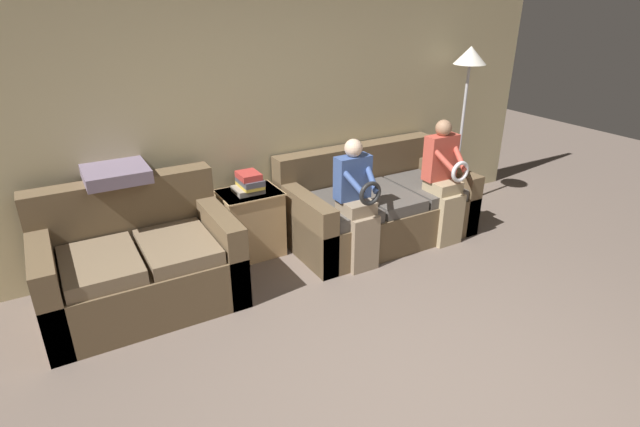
{
  "coord_description": "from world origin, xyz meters",
  "views": [
    {
      "loc": [
        -1.7,
        -1.41,
        2.29
      ],
      "look_at": [
        0.06,
        1.67,
        0.7
      ],
      "focal_mm": 28.0,
      "sensor_mm": 36.0,
      "label": 1
    }
  ],
  "objects_px": {
    "child_left_seated": "(358,201)",
    "child_right_seated": "(445,179)",
    "side_shelf": "(251,222)",
    "book_stack": "(249,183)",
    "couch_side": "(139,265)",
    "throw_pillow": "(116,173)",
    "couch_main": "(375,207)",
    "floor_lamp": "(468,73)"
  },
  "relations": [
    {
      "from": "child_left_seated",
      "to": "book_stack",
      "type": "distance_m",
      "value": 0.99
    },
    {
      "from": "child_left_seated",
      "to": "floor_lamp",
      "type": "distance_m",
      "value": 2.02
    },
    {
      "from": "couch_main",
      "to": "floor_lamp",
      "type": "bearing_deg",
      "value": 6.51
    },
    {
      "from": "couch_main",
      "to": "child_right_seated",
      "type": "height_order",
      "value": "child_right_seated"
    },
    {
      "from": "book_stack",
      "to": "throw_pillow",
      "type": "xyz_separation_m",
      "value": [
        -1.09,
        0.02,
        0.28
      ]
    },
    {
      "from": "child_left_seated",
      "to": "throw_pillow",
      "type": "xyz_separation_m",
      "value": [
        -1.82,
        0.68,
        0.37
      ]
    },
    {
      "from": "child_right_seated",
      "to": "floor_lamp",
      "type": "height_order",
      "value": "floor_lamp"
    },
    {
      "from": "book_stack",
      "to": "child_right_seated",
      "type": "bearing_deg",
      "value": -20.54
    },
    {
      "from": "couch_side",
      "to": "side_shelf",
      "type": "height_order",
      "value": "couch_side"
    },
    {
      "from": "couch_main",
      "to": "child_right_seated",
      "type": "xyz_separation_m",
      "value": [
        0.5,
        -0.42,
        0.34
      ]
    },
    {
      "from": "child_left_seated",
      "to": "throw_pillow",
      "type": "height_order",
      "value": "child_left_seated"
    },
    {
      "from": "book_stack",
      "to": "floor_lamp",
      "type": "bearing_deg",
      "value": -2.21
    },
    {
      "from": "couch_main",
      "to": "child_right_seated",
      "type": "bearing_deg",
      "value": -39.7
    },
    {
      "from": "floor_lamp",
      "to": "throw_pillow",
      "type": "height_order",
      "value": "floor_lamp"
    },
    {
      "from": "book_stack",
      "to": "throw_pillow",
      "type": "distance_m",
      "value": 1.12
    },
    {
      "from": "child_left_seated",
      "to": "throw_pillow",
      "type": "bearing_deg",
      "value": 159.6
    },
    {
      "from": "child_right_seated",
      "to": "book_stack",
      "type": "bearing_deg",
      "value": 159.46
    },
    {
      "from": "couch_main",
      "to": "child_right_seated",
      "type": "distance_m",
      "value": 0.74
    },
    {
      "from": "child_left_seated",
      "to": "couch_side",
      "type": "bearing_deg",
      "value": 169.04
    },
    {
      "from": "side_shelf",
      "to": "throw_pillow",
      "type": "height_order",
      "value": "throw_pillow"
    },
    {
      "from": "floor_lamp",
      "to": "child_right_seated",
      "type": "bearing_deg",
      "value": -142.45
    },
    {
      "from": "side_shelf",
      "to": "throw_pillow",
      "type": "xyz_separation_m",
      "value": [
        -1.09,
        0.02,
        0.67
      ]
    },
    {
      "from": "book_stack",
      "to": "child_left_seated",
      "type": "bearing_deg",
      "value": -41.72
    },
    {
      "from": "couch_side",
      "to": "floor_lamp",
      "type": "relative_size",
      "value": 0.81
    },
    {
      "from": "couch_main",
      "to": "side_shelf",
      "type": "xyz_separation_m",
      "value": [
        -1.24,
        0.24,
        0.02
      ]
    },
    {
      "from": "side_shelf",
      "to": "throw_pillow",
      "type": "relative_size",
      "value": 1.32
    },
    {
      "from": "book_stack",
      "to": "floor_lamp",
      "type": "distance_m",
      "value": 2.59
    },
    {
      "from": "side_shelf",
      "to": "book_stack",
      "type": "height_order",
      "value": "book_stack"
    },
    {
      "from": "couch_side",
      "to": "child_right_seated",
      "type": "relative_size",
      "value": 1.2
    },
    {
      "from": "child_right_seated",
      "to": "child_left_seated",
      "type": "bearing_deg",
      "value": -179.77
    },
    {
      "from": "couch_side",
      "to": "floor_lamp",
      "type": "xyz_separation_m",
      "value": [
        3.54,
        0.21,
        1.18
      ]
    },
    {
      "from": "couch_main",
      "to": "floor_lamp",
      "type": "relative_size",
      "value": 1.03
    },
    {
      "from": "child_left_seated",
      "to": "throw_pillow",
      "type": "distance_m",
      "value": 1.98
    },
    {
      "from": "couch_main",
      "to": "throw_pillow",
      "type": "height_order",
      "value": "throw_pillow"
    },
    {
      "from": "couch_side",
      "to": "book_stack",
      "type": "relative_size",
      "value": 5.27
    },
    {
      "from": "child_left_seated",
      "to": "child_right_seated",
      "type": "relative_size",
      "value": 0.96
    },
    {
      "from": "couch_main",
      "to": "child_left_seated",
      "type": "height_order",
      "value": "child_left_seated"
    },
    {
      "from": "floor_lamp",
      "to": "throw_pillow",
      "type": "bearing_deg",
      "value": 178.1
    },
    {
      "from": "side_shelf",
      "to": "book_stack",
      "type": "relative_size",
      "value": 2.29
    },
    {
      "from": "couch_side",
      "to": "book_stack",
      "type": "height_order",
      "value": "couch_side"
    },
    {
      "from": "side_shelf",
      "to": "couch_side",
      "type": "bearing_deg",
      "value": -163.78
    },
    {
      "from": "child_left_seated",
      "to": "floor_lamp",
      "type": "height_order",
      "value": "floor_lamp"
    }
  ]
}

